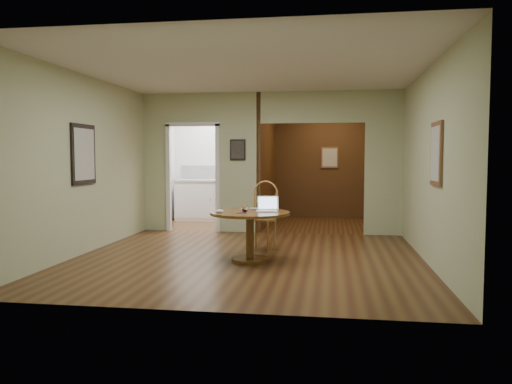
# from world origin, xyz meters

# --- Properties ---
(floor) EXTENTS (5.00, 5.00, 0.00)m
(floor) POSITION_xyz_m (0.00, 0.00, 0.00)
(floor) COLOR #412212
(floor) RESTS_ON ground
(room_shell) EXTENTS (5.20, 7.50, 5.00)m
(room_shell) POSITION_xyz_m (-0.47, 3.10, 1.29)
(room_shell) COLOR silver
(room_shell) RESTS_ON ground
(dining_table) EXTENTS (1.11, 1.11, 0.70)m
(dining_table) POSITION_xyz_m (0.07, -0.18, 0.52)
(dining_table) COLOR brown
(dining_table) RESTS_ON ground
(chair) EXTENTS (0.55, 0.55, 1.09)m
(chair) POSITION_xyz_m (0.13, 0.74, 0.60)
(chair) COLOR olive
(chair) RESTS_ON ground
(open_laptop) EXTENTS (0.34, 0.32, 0.21)m
(open_laptop) POSITION_xyz_m (0.30, -0.06, 0.76)
(open_laptop) COLOR white
(open_laptop) RESTS_ON dining_table
(closed_laptop) EXTENTS (0.41, 0.30, 0.03)m
(closed_laptop) POSITION_xyz_m (0.20, 0.02, 0.71)
(closed_laptop) COLOR silver
(closed_laptop) RESTS_ON dining_table
(mouse) EXTENTS (0.13, 0.09, 0.05)m
(mouse) POSITION_xyz_m (-0.32, -0.38, 0.72)
(mouse) COLOR white
(mouse) RESTS_ON dining_table
(wine_glass) EXTENTS (0.10, 0.10, 0.11)m
(wine_glass) POSITION_xyz_m (0.01, -0.24, 0.75)
(wine_glass) COLOR white
(wine_glass) RESTS_ON dining_table
(pen) EXTENTS (0.13, 0.07, 0.01)m
(pen) POSITION_xyz_m (-0.01, -0.36, 0.70)
(pen) COLOR navy
(pen) RESTS_ON dining_table
(kitchen_cabinet) EXTENTS (2.06, 0.60, 0.94)m
(kitchen_cabinet) POSITION_xyz_m (-1.35, 4.20, 0.47)
(kitchen_cabinet) COLOR white
(kitchen_cabinet) RESTS_ON ground
(grocery_bag) EXTENTS (0.36, 0.32, 0.33)m
(grocery_bag) POSITION_xyz_m (-0.55, 4.20, 1.10)
(grocery_bag) COLOR beige
(grocery_bag) RESTS_ON kitchen_cabinet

